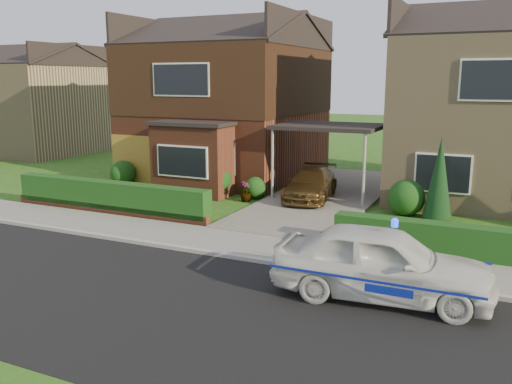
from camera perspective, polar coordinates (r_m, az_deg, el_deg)
The scene contains 23 objects.
ground at distance 11.30m, azimuth -10.00°, elevation -11.46°, with size 120.00×120.00×0.00m, color #1C4E14.
road at distance 11.30m, azimuth -10.00°, elevation -11.46°, with size 60.00×6.00×0.02m, color black.
kerb at distance 13.71m, azimuth -2.66°, elevation -6.79°, with size 60.00×0.16×0.12m, color #9E9993.
sidewalk at distance 14.61m, azimuth -0.74°, elevation -5.64°, with size 60.00×2.00×0.10m, color slate.
driveway at distance 20.83m, azimuth 7.54°, elevation -0.39°, with size 3.80×12.00×0.12m, color #666059.
house_left at distance 25.30m, azimuth -2.94°, elevation 10.41°, with size 7.50×9.53×7.25m.
house_right at distance 22.45m, azimuth 24.66°, elevation 8.80°, with size 7.50×8.06×7.25m.
carport_link at distance 20.40m, azimuth 7.70°, elevation 6.73°, with size 3.80×3.00×2.77m.
garage_door at distance 23.56m, azimuth -12.72°, elevation 3.28°, with size 2.20×0.10×2.10m, color olive.
dwarf_wall at distance 18.65m, azimuth -15.35°, elevation -1.79°, with size 7.70×0.25×0.36m, color brown.
hedge_left at distance 18.80m, azimuth -15.02°, elevation -2.22°, with size 7.50×0.55×0.90m, color #173711.
hedge_right at distance 14.49m, azimuth 22.90°, elevation -6.96°, with size 7.50×0.55×0.80m, color #173711.
shrub_left_far at distance 23.44m, azimuth -13.83°, elevation 1.92°, with size 1.08×1.08×1.08m, color #173711.
shrub_left_mid at distance 20.74m, azimuth -4.45°, elevation 1.31°, with size 1.32×1.32×1.32m, color #173711.
shrub_left_near at distance 20.33m, azimuth -0.09°, elevation 0.44°, with size 0.84×0.84×0.84m, color #173711.
shrub_right_near at distance 18.47m, azimuth 15.56°, elevation -0.59°, with size 1.20×1.20×1.20m, color #173711.
conifer_a at distance 18.01m, azimuth 18.71°, elevation 1.18°, with size 0.90×0.90×2.60m, color black.
neighbour_left at distance 35.78m, azimuth -21.99°, elevation 8.05°, with size 6.50×7.00×5.20m, color tan.
police_car at distance 11.41m, azimuth 13.13°, elevation -7.30°, with size 4.08×4.56×1.68m.
driveway_car at distance 19.92m, azimuth 5.78°, elevation 0.86°, with size 1.52×3.74×1.09m, color brown.
potted_plant_a at distance 19.34m, azimuth -14.84°, elevation -0.62°, with size 0.42×0.28×0.79m, color gray.
potted_plant_b at distance 21.04m, azimuth -16.85°, elevation 0.10°, with size 0.30×0.38×0.68m, color gray.
potted_plant_c at distance 19.85m, azimuth -1.09°, elevation 0.02°, with size 0.42×0.42×0.75m, color gray.
Camera 1 is at (6.07, -8.44, 4.44)m, focal length 38.00 mm.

